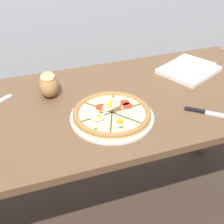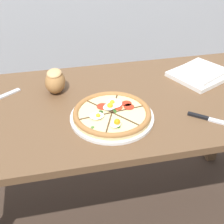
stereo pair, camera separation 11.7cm
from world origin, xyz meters
The scene contains 6 objects.
ground_plane centered at (0.00, 0.00, 0.00)m, with size 12.00×12.00×0.00m, color #3D2D23.
dining_table centered at (0.00, 0.00, 0.63)m, with size 1.58×0.70×0.73m.
pizza centered at (-0.01, -0.11, 0.75)m, with size 0.32×0.32×0.05m.
napkin_folded centered at (0.47, 0.13, 0.75)m, with size 0.32×0.30×0.04m.
bread_piece_mid centered at (-0.21, 0.13, 0.78)m, with size 0.11×0.13×0.10m.
knife_spare centered at (0.35, -0.21, 0.73)m, with size 0.16×0.13×0.01m.
Camera 1 is at (-0.33, -1.03, 1.43)m, focal length 50.00 mm.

